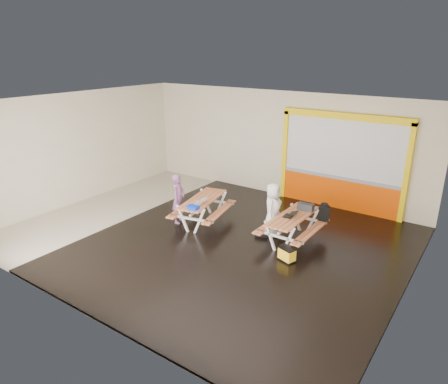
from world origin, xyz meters
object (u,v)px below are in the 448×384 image
Objects in this scene: dark_case at (262,233)px; person_right at (273,209)px; toolbox at (306,207)px; person_left at (178,198)px; picnic_table_left at (203,205)px; laptop_left at (201,202)px; laptop_right at (290,215)px; fluke_bag at (287,254)px; blue_pouch at (193,207)px; backpack at (324,212)px; picnic_table_right at (292,222)px.

person_right is at bearing 42.73° from dark_case.
person_left is at bearing -157.56° from toolbox.
picnic_table_left is 5.21× the size of laptop_left.
person_left reaches higher than person_right.
person_right is 1.97m from laptop_left.
picnic_table_left is at bearing 88.38° from person_right.
laptop_left reaches higher than laptop_right.
picnic_table_left is 3.06m from fluke_bag.
person_right is at bearing 20.54° from laptop_left.
person_right reaches higher than fluke_bag.
picnic_table_left is at bearing -65.81° from person_left.
toolbox reaches higher than fluke_bag.
person_left is at bearing 157.87° from blue_pouch.
backpack is (3.62, 1.63, -0.12)m from person_left.
dark_case is at bearing -142.31° from toolbox.
blue_pouch is at bearing -127.80° from person_left.
picnic_table_right is at bearing 110.15° from fluke_bag.
picnic_table_right is 5.03× the size of laptop_right.
person_right is 1.52m from fluke_bag.
laptop_right is 1.16m from fluke_bag.
blue_pouch is at bearing 110.25° from person_right.
laptop_left is at bearing -154.74° from toolbox.
person_left is 2.94× the size of backpack.
person_left is at bearing 95.37° from person_right.
picnic_table_left is 1.52× the size of person_left.
laptop_right is (3.09, 0.71, 0.00)m from person_left.
laptop_right is 2.54m from blue_pouch.
fluke_bag reaches higher than dark_case.
laptop_left is 1.40× the size of blue_pouch.
laptop_left is 0.46m from blue_pouch.
backpack is 1.05× the size of fluke_bag.
blue_pouch is 0.70× the size of toolbox.
laptop_right is 0.78× the size of backpack.
laptop_left is 1.23× the size of dark_case.
person_right is at bearing -143.53° from backpack.
backpack is at bearing 60.07° from laptop_right.
backpack is at bearing 27.02° from laptop_left.
laptop_right is at bearing 6.22° from picnic_table_left.
backpack is (3.11, 1.20, 0.10)m from picnic_table_left.
person_right is 0.87m from toolbox.
picnic_table_left reaches higher than dark_case.
fluke_bag is (0.37, -1.02, -0.37)m from picnic_table_right.
person_left is 1.00× the size of person_right.
blue_pouch reaches higher than dark_case.
laptop_right is (-0.02, -0.10, 0.22)m from picnic_table_right.
toolbox is at bearing 37.69° from dark_case.
person_right reaches higher than picnic_table_right.
person_left is 3.43× the size of laptop_left.
laptop_right is 0.83× the size of fluke_bag.
backpack is (2.94, 1.50, -0.13)m from laptop_left.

